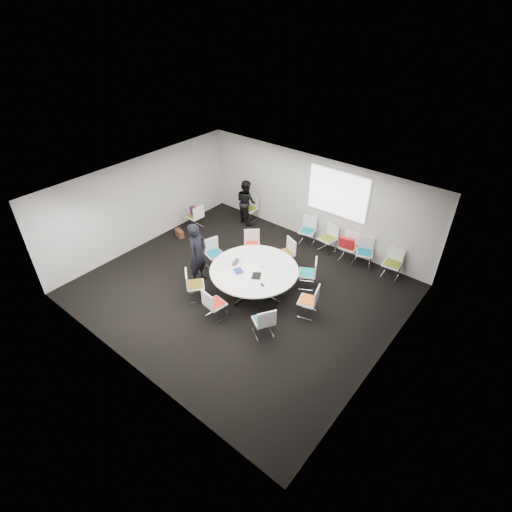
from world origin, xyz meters
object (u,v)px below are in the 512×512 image
Objects in this scene: chair_ring_a at (308,306)px; chair_spare_left at (196,221)px; chair_back_e at (391,269)px; maroon_bag at (195,212)px; chair_ring_e at (215,258)px; chair_ring_b at (307,278)px; chair_ring_f at (196,290)px; chair_ring_c at (285,258)px; brown_bag at (180,233)px; chair_ring_d at (252,250)px; person_main at (198,254)px; chair_back_b at (327,243)px; chair_person_back at (249,213)px; chair_ring_g at (215,309)px; conference_table at (254,274)px; chair_back_a at (307,236)px; chair_back_d at (364,257)px; chair_back_c at (348,251)px; chair_ring_h at (264,326)px; person_back at (246,202)px; cup at (262,266)px.

chair_spare_left is (-5.33, 1.24, 0.00)m from chair_ring_a.
maroon_bag is at bearing 9.77° from chair_back_e.
chair_ring_b is at bearing 126.83° from chair_ring_e.
chair_ring_a is 1.00× the size of chair_ring_f.
brown_bag is (-3.67, -0.85, -0.16)m from chair_ring_c.
chair_ring_e reaches higher than maroon_bag.
person_main is at bearing 34.92° from chair_ring_d.
person_main is (-2.00, -3.57, 0.63)m from chair_back_b.
chair_ring_g is at bearing 117.83° from chair_person_back.
chair_ring_e is 2.43m from maroon_bag.
conference_table is at bearing 107.80° from chair_ring_b.
chair_ring_a is at bearing -175.17° from chair_ring_b.
chair_ring_b is (-0.64, 0.95, 0.00)m from chair_ring_a.
chair_back_b is 4.50m from chair_spare_left.
brown_bag is (-3.48, -2.32, -0.16)m from chair_back_a.
brown_bag is at bearing 0.76° from chair_back_d.
conference_table is 2.66× the size of chair_back_c.
conference_table is at bearing 80.14° from chair_back_a.
chair_ring_b and chair_back_a have the same top height.
chair_ring_d is at bearing 51.26° from chair_ring_a.
person_main reaches higher than chair_ring_h.
chair_back_e is at bearing -35.99° from chair_ring_a.
person_back is at bearing 14.09° from chair_back_b.
maroon_bag is at bearing 94.52° from chair_ring_h.
chair_spare_left is at bearing -2.65° from maroon_bag.
chair_ring_e is at bearing 19.95° from chair_ring_d.
chair_person_back is (-3.63, 1.86, 0.00)m from chair_ring_b.
chair_back_d is 1.00× the size of chair_person_back.
chair_back_b is (0.52, 2.96, -0.28)m from conference_table.
chair_back_b reaches higher than maroon_bag.
chair_ring_f is 1.00× the size of chair_spare_left.
chair_back_b is 2.44× the size of brown_bag.
chair_ring_g is at bearing 111.38° from chair_ring_c.
chair_ring_h reaches higher than brown_bag.
chair_ring_c is 1.00× the size of chair_person_back.
chair_ring_h is 5.53m from maroon_bag.
maroon_bag is at bearing 59.96° from chair_ring_a.
person_back is (-2.62, 2.77, 0.23)m from conference_table.
chair_spare_left is 1.00× the size of chair_person_back.
chair_ring_a is 5.37m from brown_bag.
chair_ring_h reaches higher than cup.
conference_table is 2.95m from chair_back_a.
chair_ring_f is 5.01m from chair_back_d.
conference_table is at bearing 150.27° from person_back.
chair_ring_c is 0.49× the size of person_main.
conference_table is at bearing -107.55° from chair_spare_left.
conference_table is 1.49m from chair_ring_c.
chair_spare_left reaches higher than maroon_bag.
chair_ring_h is at bearing 60.13° from chair_back_d.
chair_back_a is 0.74m from chair_back_b.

